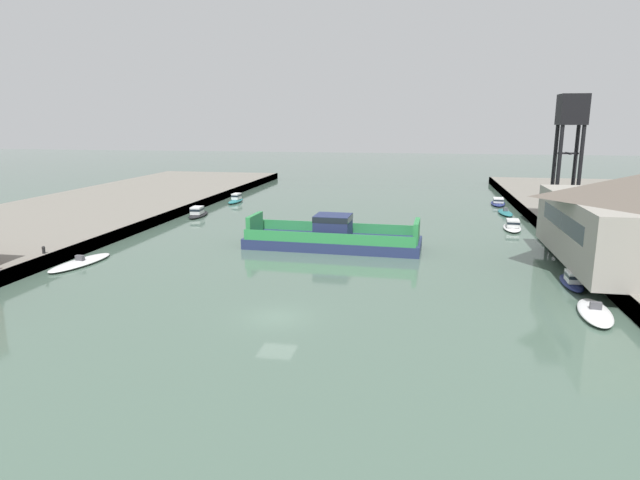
# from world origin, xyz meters

# --- Properties ---
(ground_plane) EXTENTS (400.00, 400.00, 0.00)m
(ground_plane) POSITION_xyz_m (0.00, 0.00, 0.00)
(ground_plane) COLOR #4C6656
(quay_left) EXTENTS (28.00, 140.00, 1.30)m
(quay_left) POSITION_xyz_m (-38.03, 20.00, 0.65)
(quay_left) COLOR gray
(quay_left) RESTS_ON ground
(chain_ferry) EXTENTS (18.96, 6.84, 3.60)m
(chain_ferry) POSITION_xyz_m (0.39, 21.82, 1.10)
(chain_ferry) COLOR navy
(chain_ferry) RESTS_ON ground
(moored_boat_near_left) EXTENTS (3.36, 7.96, 0.91)m
(moored_boat_near_left) POSITION_xyz_m (-22.15, 10.33, 0.22)
(moored_boat_near_left) COLOR white
(moored_boat_near_left) RESTS_ON ground
(moored_boat_near_right) EXTENTS (2.50, 6.11, 1.36)m
(moored_boat_near_right) POSITION_xyz_m (21.01, 35.63, 0.50)
(moored_boat_near_right) COLOR white
(moored_boat_near_right) RESTS_ON ground
(moored_boat_mid_left) EXTENTS (2.51, 6.23, 1.47)m
(moored_boat_mid_left) POSITION_xyz_m (-21.80, 37.35, 0.55)
(moored_boat_mid_left) COLOR black
(moored_boat_mid_left) RESTS_ON ground
(moored_boat_mid_right) EXTENTS (1.60, 5.20, 1.33)m
(moored_boat_mid_right) POSITION_xyz_m (22.16, 11.69, 0.49)
(moored_boat_mid_right) COLOR navy
(moored_boat_mid_right) RESTS_ON ground
(moored_boat_far_left) EXTENTS (2.81, 6.35, 1.03)m
(moored_boat_far_left) POSITION_xyz_m (21.90, 4.49, 0.28)
(moored_boat_far_left) COLOR white
(moored_boat_far_left) RESTS_ON ground
(moored_boat_far_right) EXTENTS (1.75, 5.63, 1.51)m
(moored_boat_far_right) POSITION_xyz_m (-20.99, 51.40, 0.56)
(moored_boat_far_right) COLOR #237075
(moored_boat_far_right) RESTS_ON ground
(moored_boat_upstream_a) EXTENTS (2.80, 7.11, 1.17)m
(moored_boat_upstream_a) POSITION_xyz_m (21.98, 56.94, 0.43)
(moored_boat_upstream_a) COLOR navy
(moored_boat_upstream_a) RESTS_ON ground
(moored_boat_upstream_b) EXTENTS (2.16, 6.05, 0.98)m
(moored_boat_upstream_b) POSITION_xyz_m (21.81, 47.44, 0.25)
(moored_boat_upstream_b) COLOR #237075
(moored_boat_upstream_b) RESTS_ON ground
(crane_tower) EXTENTS (3.02, 3.02, 15.14)m
(crane_tower) POSITION_xyz_m (26.32, 33.86, 12.96)
(crane_tower) COLOR black
(crane_tower) RESTS_ON quay_right
(bollard_left_aft) EXTENTS (0.32, 0.32, 0.71)m
(bollard_left_aft) POSITION_xyz_m (-24.87, 8.96, 1.69)
(bollard_left_aft) COLOR black
(bollard_left_aft) RESTS_ON quay_left
(bollard_right_aft) EXTENTS (0.32, 0.32, 0.71)m
(bollard_right_aft) POSITION_xyz_m (24.87, 8.01, 1.69)
(bollard_right_aft) COLOR black
(bollard_right_aft) RESTS_ON quay_right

